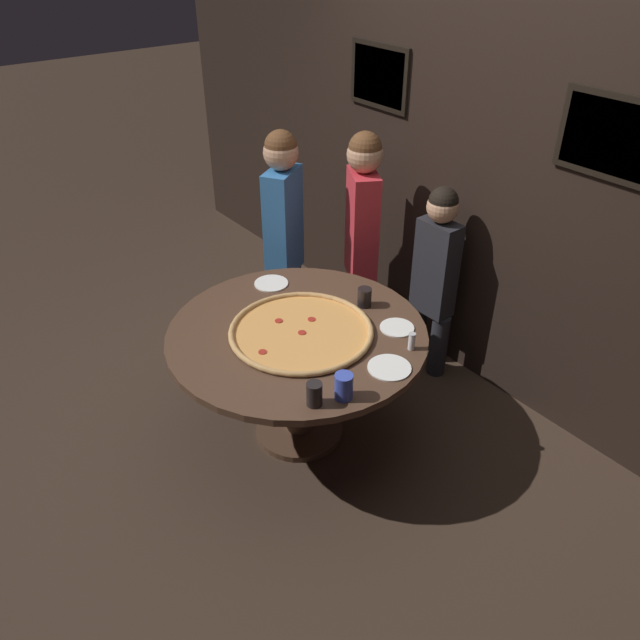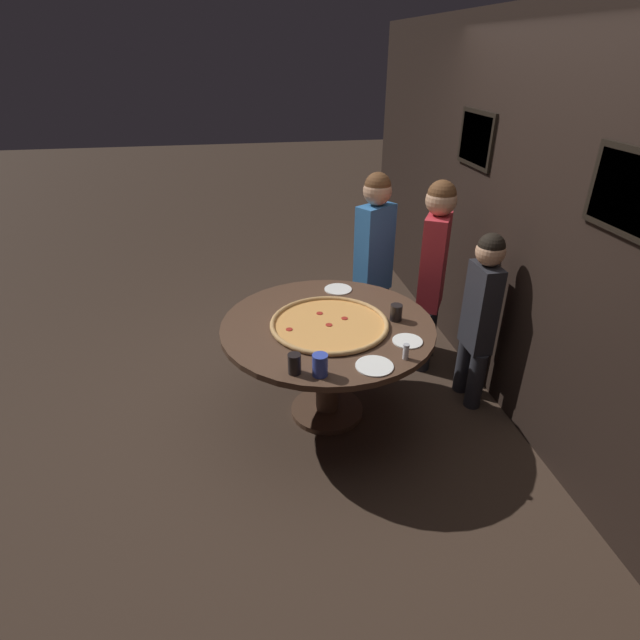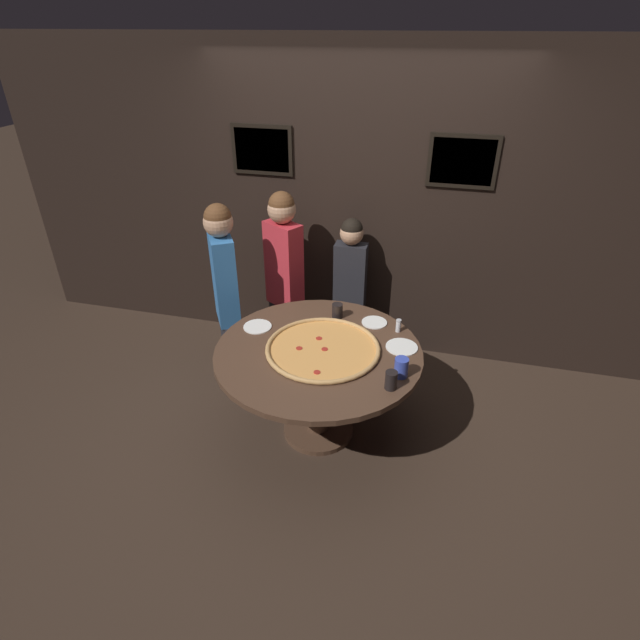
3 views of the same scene
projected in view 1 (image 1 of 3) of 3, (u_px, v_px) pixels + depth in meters
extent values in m
plane|color=#38281E|center=(300.00, 431.00, 3.78)|extent=(24.00, 24.00, 0.00)
cube|color=black|center=(471.00, 178.00, 3.74)|extent=(6.40, 0.06, 2.60)
cube|color=black|center=(379.00, 76.00, 3.99)|extent=(0.52, 0.02, 0.40)
cube|color=#B2A893|center=(378.00, 76.00, 3.99)|extent=(0.46, 0.01, 0.34)
cube|color=black|center=(609.00, 137.00, 2.94)|extent=(0.52, 0.02, 0.40)
cube|color=#B2A893|center=(608.00, 137.00, 2.94)|extent=(0.46, 0.01, 0.34)
cylinder|color=#4C3323|center=(297.00, 334.00, 3.38)|extent=(1.42, 1.42, 0.04)
cylinder|color=#4C3323|center=(298.00, 387.00, 3.59)|extent=(0.16, 0.16, 0.70)
cylinder|color=#4C3323|center=(299.00, 429.00, 3.77)|extent=(0.52, 0.52, 0.04)
cylinder|color=#E0994C|center=(301.00, 332.00, 3.35)|extent=(0.74, 0.74, 0.01)
torus|color=tan|center=(301.00, 331.00, 3.35)|extent=(0.78, 0.78, 0.03)
cylinder|color=#A8281E|center=(312.00, 319.00, 3.44)|extent=(0.04, 0.04, 0.00)
cylinder|color=#A8281E|center=(263.00, 352.00, 3.19)|extent=(0.04, 0.04, 0.00)
cylinder|color=#A8281E|center=(302.00, 333.00, 3.33)|extent=(0.04, 0.04, 0.00)
cylinder|color=#A8281E|center=(279.00, 321.00, 3.43)|extent=(0.04, 0.04, 0.00)
cylinder|color=black|center=(364.00, 297.00, 3.56)|extent=(0.08, 0.08, 0.11)
cylinder|color=#384CB7|center=(344.00, 386.00, 2.88)|extent=(0.09, 0.09, 0.13)
cylinder|color=black|center=(314.00, 394.00, 2.85)|extent=(0.08, 0.08, 0.12)
cylinder|color=white|center=(271.00, 283.00, 3.79)|extent=(0.21, 0.21, 0.01)
cylinder|color=white|center=(397.00, 328.00, 3.39)|extent=(0.19, 0.19, 0.01)
cylinder|color=white|center=(389.00, 368.00, 3.10)|extent=(0.22, 0.22, 0.01)
cylinder|color=silver|center=(412.00, 342.00, 3.21)|extent=(0.04, 0.04, 0.08)
cylinder|color=#B7B7BC|center=(412.00, 335.00, 3.19)|extent=(0.04, 0.04, 0.01)
cylinder|color=#232328|center=(280.00, 310.00, 4.44)|extent=(0.19, 0.19, 0.52)
cylinder|color=#232328|center=(292.00, 294.00, 4.62)|extent=(0.19, 0.19, 0.52)
cube|color=#3370B2|center=(283.00, 222.00, 4.18)|extent=(0.31, 0.35, 0.73)
sphere|color=tan|center=(281.00, 153.00, 3.92)|extent=(0.23, 0.23, 0.23)
sphere|color=brown|center=(281.00, 146.00, 3.90)|extent=(0.21, 0.21, 0.21)
cylinder|color=#232328|center=(362.00, 315.00, 4.37)|extent=(0.19, 0.19, 0.53)
cylinder|color=#232328|center=(356.00, 298.00, 4.57)|extent=(0.19, 0.19, 0.53)
cube|color=red|center=(362.00, 226.00, 4.12)|extent=(0.36, 0.30, 0.74)
sphere|color=tan|center=(365.00, 155.00, 3.85)|extent=(0.23, 0.23, 0.23)
sphere|color=brown|center=(365.00, 148.00, 3.83)|extent=(0.21, 0.21, 0.21)
cylinder|color=#232328|center=(439.00, 345.00, 4.14)|extent=(0.12, 0.12, 0.45)
cylinder|color=#232328|center=(417.00, 332.00, 4.27)|extent=(0.12, 0.12, 0.45)
cube|color=#232328|center=(436.00, 268.00, 3.91)|extent=(0.27, 0.15, 0.63)
sphere|color=tan|center=(443.00, 207.00, 3.68)|extent=(0.19, 0.19, 0.19)
sphere|color=black|center=(443.00, 202.00, 3.66)|extent=(0.18, 0.18, 0.18)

